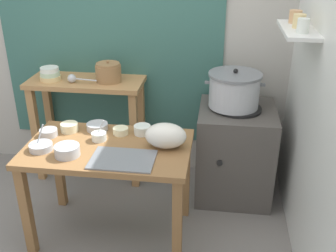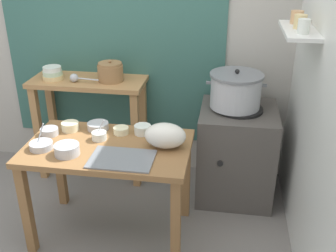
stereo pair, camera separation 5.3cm
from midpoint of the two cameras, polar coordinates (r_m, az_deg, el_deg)
name	(u,v)px [view 1 (the left image)]	position (r m, az deg, el deg)	size (l,w,h in m)	color
ground_plane	(103,236)	(3.08, -9.71, -15.09)	(9.00, 9.00, 0.00)	gray
wall_back	(139,26)	(3.46, -4.65, 13.99)	(4.40, 0.12, 2.60)	#B2ADA3
wall_right	(325,63)	(2.58, 20.91, 8.39)	(0.30, 3.20, 2.60)	silver
prep_table	(109,160)	(2.76, -8.92, -4.83)	(1.10, 0.66, 0.72)	olive
back_shelf_table	(88,105)	(3.50, -11.76, 2.99)	(0.96, 0.40, 0.90)	#B27F4C
stove_block	(235,152)	(3.33, 9.00, -3.65)	(0.60, 0.61, 0.78)	#4C4742
steamer_pot	(234,90)	(3.13, 8.92, 5.11)	(0.46, 0.41, 0.30)	#B7BABF
clay_pot	(108,72)	(3.34, -8.92, 7.54)	(0.21, 0.21, 0.18)	olive
bowl_stack_enamel	(50,74)	(3.48, -16.83, 7.07)	(0.17, 0.17, 0.11)	#E5C684
ladle	(73,79)	(3.38, -13.81, 6.57)	(0.25, 0.07, 0.07)	#B7BABF
serving_tray	(123,159)	(2.52, -7.05, -4.73)	(0.40, 0.28, 0.01)	slate
plastic_bag	(166,136)	(2.62, -0.92, -1.38)	(0.27, 0.18, 0.17)	silver
prep_bowl_0	(67,150)	(2.63, -14.70, -3.35)	(0.16, 0.16, 0.07)	#B7BABF
prep_bowl_1	(97,126)	(2.93, -10.52, -0.05)	(0.15, 0.15, 0.05)	#B7BABF
prep_bowl_2	(69,127)	(2.95, -14.34, -0.13)	(0.12, 0.12, 0.06)	beige
prep_bowl_3	(48,132)	(2.92, -17.11, -0.87)	(0.12, 0.12, 0.05)	#B7BABF
prep_bowl_4	(121,131)	(2.84, -7.27, -0.65)	(0.11, 0.11, 0.05)	beige
prep_bowl_5	(142,129)	(2.82, -4.20, -0.48)	(0.12, 0.12, 0.06)	silver
prep_bowl_6	(41,146)	(2.75, -18.14, -2.77)	(0.15, 0.15, 0.17)	#B7BABF
prep_bowl_7	(99,136)	(2.78, -10.31, -1.41)	(0.10, 0.10, 0.15)	silver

